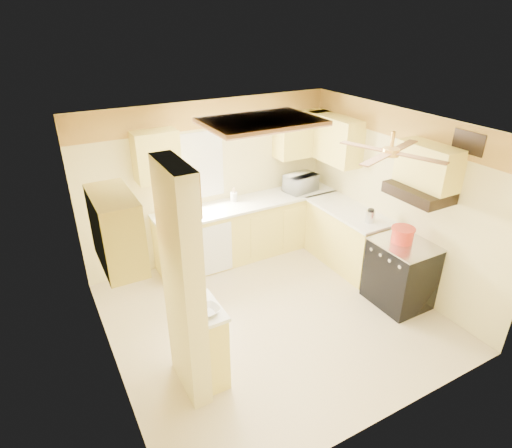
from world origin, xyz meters
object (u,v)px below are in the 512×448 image
dutch_oven (403,235)px  stove (400,273)px  microwave (301,183)px  kettle (370,216)px  bowl (208,311)px

dutch_oven → stove: bearing=-86.0°
stove → microwave: 2.22m
dutch_oven → kettle: (0.00, 0.61, 0.01)m
stove → microwave: size_ratio=1.77×
microwave → dutch_oven: size_ratio=1.70×
bowl → dutch_oven: size_ratio=0.78×
bowl → kettle: bearing=15.5°
microwave → bowl: size_ratio=2.19×
bowl → dutch_oven: dutch_oven is taller
bowl → dutch_oven: 2.82m
stove → microwave: microwave is taller
kettle → bowl: bearing=-164.5°
stove → microwave: (-0.20, 2.13, 0.62)m
microwave → kettle: microwave is taller
stove → dutch_oven: (-0.00, 0.07, 0.56)m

